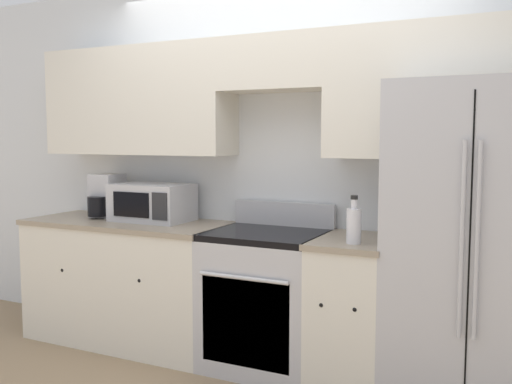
# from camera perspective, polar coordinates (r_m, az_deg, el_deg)

# --- Properties ---
(ground_plane) EXTENTS (12.00, 12.00, 0.00)m
(ground_plane) POSITION_cam_1_polar(r_m,az_deg,el_deg) (3.64, -2.25, -18.49)
(ground_plane) COLOR #937A5B
(wall_back) EXTENTS (8.00, 0.39, 2.60)m
(wall_back) POSITION_cam_1_polar(r_m,az_deg,el_deg) (3.85, 1.74, 5.48)
(wall_back) COLOR silver
(wall_back) RESTS_ON ground_plane
(lower_cabinets_left) EXTENTS (1.51, 0.64, 0.88)m
(lower_cabinets_left) POSITION_cam_1_polar(r_m,az_deg,el_deg) (4.29, -12.62, -8.66)
(lower_cabinets_left) COLOR silver
(lower_cabinets_left) RESTS_ON ground_plane
(lower_cabinets_right) EXTENTS (0.45, 0.64, 0.88)m
(lower_cabinets_right) POSITION_cam_1_polar(r_m,az_deg,el_deg) (3.53, 9.71, -11.68)
(lower_cabinets_right) COLOR silver
(lower_cabinets_right) RESTS_ON ground_plane
(oven_range) EXTENTS (0.72, 0.65, 1.04)m
(oven_range) POSITION_cam_1_polar(r_m,az_deg,el_deg) (3.72, 1.05, -10.63)
(oven_range) COLOR #B7B7BC
(oven_range) RESTS_ON ground_plane
(refrigerator) EXTENTS (0.91, 0.79, 1.78)m
(refrigerator) POSITION_cam_1_polar(r_m,az_deg,el_deg) (3.37, 21.16, -4.96)
(refrigerator) COLOR #B7B7BC
(refrigerator) RESTS_ON ground_plane
(microwave) EXTENTS (0.54, 0.37, 0.27)m
(microwave) POSITION_cam_1_polar(r_m,az_deg,el_deg) (4.14, -10.32, -1.03)
(microwave) COLOR #B7B7BC
(microwave) RESTS_ON lower_cabinets_left
(bottle) EXTENTS (0.08, 0.08, 0.27)m
(bottle) POSITION_cam_1_polar(r_m,az_deg,el_deg) (3.25, 9.75, -3.22)
(bottle) COLOR silver
(bottle) RESTS_ON lower_cabinets_right
(coffee_maker) EXTENTS (0.20, 0.29, 0.32)m
(coffee_maker) POSITION_cam_1_polar(r_m,az_deg,el_deg) (4.42, -14.80, -0.51)
(coffee_maker) COLOR #B7B7BC
(coffee_maker) RESTS_ON lower_cabinets_left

